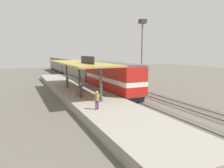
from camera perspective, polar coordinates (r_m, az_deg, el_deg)
The scene contains 13 objects.
ground_plane at distance 32.04m, azimuth 2.61°, elevation -2.21°, with size 120.00×120.00×0.00m, color #5B564C.
track_near at distance 31.18m, azimuth -0.65°, elevation -2.45°, with size 3.20×110.00×0.16m.
track_far at distance 33.30m, azimuth 6.59°, elevation -1.79°, with size 3.20×110.00×0.16m.
platform at distance 29.55m, azimuth -8.83°, elevation -2.35°, with size 6.00×44.00×0.90m, color gray.
station_canopy at distance 28.97m, azimuth -8.96°, elevation 5.57°, with size 5.20×18.00×4.70m.
platform_bench at distance 25.00m, azimuth -9.26°, elevation -2.29°, with size 0.44×1.70×0.50m.
locomotive at distance 30.24m, azimuth -0.17°, elevation 1.77°, with size 2.93×14.43×4.44m.
passenger_carriage_front at distance 47.13m, azimuth -9.37°, elevation 4.02°, with size 2.90×20.00×4.24m.
passenger_carriage_rear at distance 67.36m, azimuth -14.14°, elevation 5.24°, with size 2.90×20.00×4.24m.
light_mast at distance 37.42m, azimuth 8.31°, elevation 12.19°, with size 1.10×1.10×11.70m.
person_waiting at distance 18.85m, azimuth -4.16°, elevation -4.21°, with size 0.34×0.34×1.71m.
person_walking at distance 23.77m, azimuth -8.51°, elevation -1.59°, with size 0.34×0.34×1.71m.
person_boarding at distance 31.27m, azimuth -12.20°, elevation 0.77°, with size 0.34×0.34×1.71m.
Camera 1 is at (-12.53, -27.91, 6.05)m, focal length 33.26 mm.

